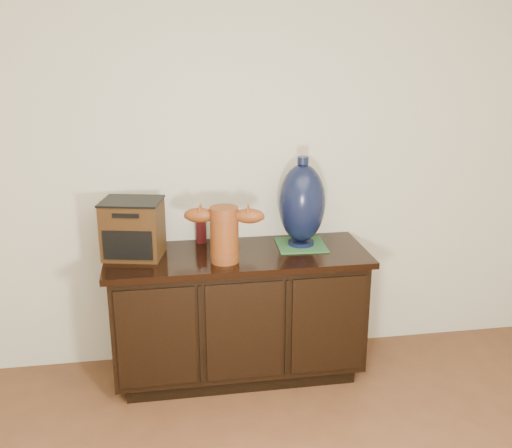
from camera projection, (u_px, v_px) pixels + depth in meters
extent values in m
plane|color=beige|center=(230.00, 148.00, 3.43)|extent=(4.50, 0.00, 4.50)
cube|color=black|center=(239.00, 366.00, 3.56)|extent=(1.29, 0.45, 0.08)
cube|color=black|center=(238.00, 311.00, 3.45)|extent=(1.40, 0.50, 0.64)
cube|color=black|center=(237.00, 256.00, 3.35)|extent=(1.46, 0.56, 0.03)
cube|color=black|center=(156.00, 338.00, 3.13)|extent=(0.41, 0.01, 0.56)
cube|color=black|center=(244.00, 331.00, 3.21)|extent=(0.41, 0.01, 0.56)
cube|color=black|center=(328.00, 325.00, 3.28)|extent=(0.41, 0.01, 0.56)
cylinder|color=brown|center=(224.00, 235.00, 3.17)|extent=(0.18, 0.18, 0.30)
cylinder|color=#421A0C|center=(225.00, 254.00, 3.21)|extent=(0.19, 0.19, 0.03)
cylinder|color=#421A0C|center=(224.00, 216.00, 3.14)|extent=(0.19, 0.19, 0.03)
ellipsoid|color=brown|center=(199.00, 215.00, 3.15)|extent=(0.17, 0.11, 0.08)
ellipsoid|color=brown|center=(249.00, 216.00, 3.13)|extent=(0.17, 0.11, 0.08)
cube|color=#36200D|center=(133.00, 229.00, 3.25)|extent=(0.35, 0.31, 0.31)
cube|color=black|center=(128.00, 245.00, 3.15)|extent=(0.26, 0.07, 0.16)
cube|color=black|center=(131.00, 201.00, 3.21)|extent=(0.37, 0.32, 0.01)
cube|color=#2A5D32|center=(301.00, 245.00, 3.46)|extent=(0.29, 0.29, 0.01)
cylinder|color=black|center=(301.00, 242.00, 3.45)|extent=(0.15, 0.15, 0.02)
ellipsoid|color=black|center=(302.00, 203.00, 3.38)|extent=(0.28, 0.28, 0.45)
cylinder|color=black|center=(303.00, 160.00, 3.31)|extent=(0.06, 0.06, 0.04)
cylinder|color=#5F1013|center=(201.00, 229.00, 3.50)|extent=(0.06, 0.06, 0.16)
cylinder|color=silver|center=(201.00, 214.00, 3.47)|extent=(0.06, 0.06, 0.03)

